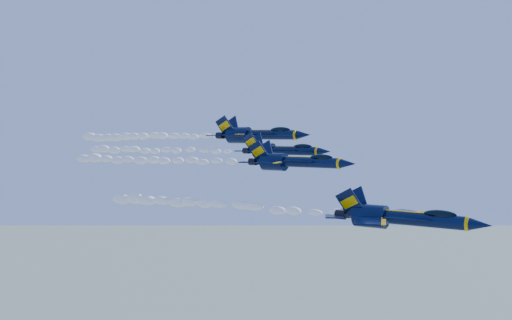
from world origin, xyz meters
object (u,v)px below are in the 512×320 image
Objects in this scene: jet_lead at (400,217)px; jet_fourth at (257,134)px; jet_second at (294,162)px; jet_third at (281,150)px.

jet_fourth is (-35.64, 23.57, 9.33)m from jet_lead.
jet_lead is at bearing -20.59° from jet_second.
jet_second is 25.01m from jet_fourth.
jet_fourth reaches higher than jet_third.
jet_third is (-25.22, 15.13, 6.80)m from jet_lead.
jet_third is at bearing 131.69° from jet_second.
jet_second is at bearing -48.31° from jet_third.
jet_second is 0.84× the size of jet_fourth.
jet_second reaches higher than jet_lead.
jet_fourth is (-10.42, 8.44, 2.53)m from jet_third.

